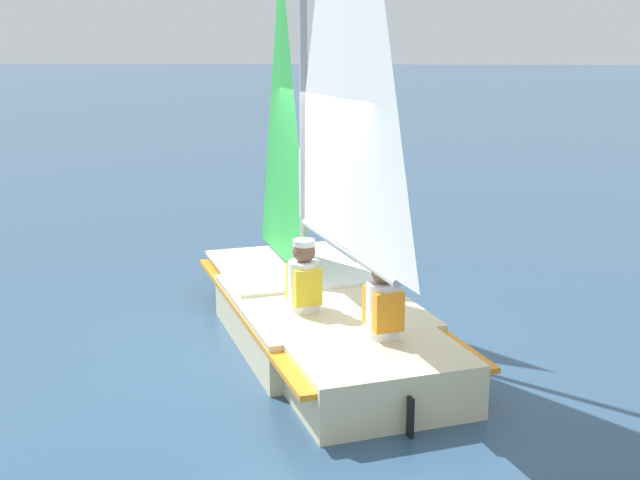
{
  "coord_description": "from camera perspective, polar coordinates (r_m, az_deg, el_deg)",
  "views": [
    {
      "loc": [
        7.71,
        0.84,
        2.94
      ],
      "look_at": [
        0.0,
        0.0,
        1.07
      ],
      "focal_mm": 45.0,
      "sensor_mm": 36.0,
      "label": 1
    }
  ],
  "objects": [
    {
      "name": "sailor_crew",
      "position": [
        7.05,
        4.5,
        -5.58
      ],
      "size": [
        0.42,
        0.4,
        1.16
      ],
      "rotation": [
        0.0,
        0.0,
        3.57
      ],
      "color": "black",
      "rests_on": "ground_plane"
    },
    {
      "name": "ground_plane",
      "position": [
        8.3,
        0.0,
        -7.18
      ],
      "size": [
        260.0,
        260.0,
        0.0
      ],
      "primitive_type": "plane",
      "color": "#2D4C6B"
    },
    {
      "name": "sailboat_main",
      "position": [
        8.0,
        0.14,
        -2.05
      ],
      "size": [
        4.48,
        3.29,
        5.75
      ],
      "rotation": [
        0.0,
        0.0,
        3.57
      ],
      "color": "beige",
      "rests_on": "ground_plane"
    },
    {
      "name": "sailor_helm",
      "position": [
        7.71,
        -1.14,
        -3.85
      ],
      "size": [
        0.42,
        0.4,
        1.16
      ],
      "rotation": [
        0.0,
        0.0,
        3.57
      ],
      "color": "black",
      "rests_on": "ground_plane"
    }
  ]
}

